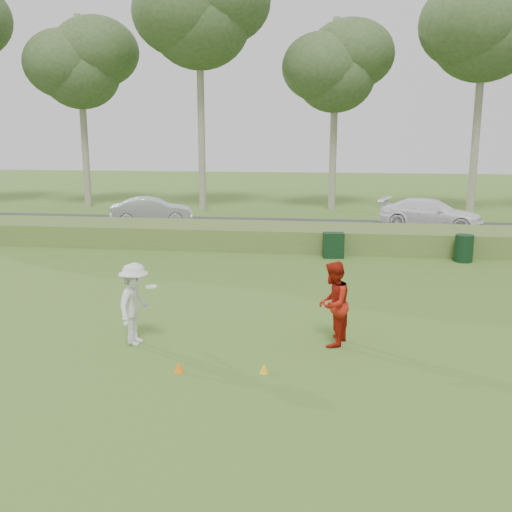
# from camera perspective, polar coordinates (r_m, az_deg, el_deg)

# --- Properties ---
(ground) EXTENTS (120.00, 120.00, 0.00)m
(ground) POSITION_cam_1_polar(r_m,az_deg,el_deg) (12.91, -2.47, -9.38)
(ground) COLOR #3D6622
(ground) RESTS_ON ground
(reed_strip) EXTENTS (80.00, 3.00, 0.90)m
(reed_strip) POSITION_cam_1_polar(r_m,az_deg,el_deg) (24.29, 2.59, 1.97)
(reed_strip) COLOR #4D6B2B
(reed_strip) RESTS_ON ground
(park_road) EXTENTS (80.00, 6.00, 0.06)m
(park_road) POSITION_cam_1_polar(r_m,az_deg,el_deg) (29.27, 3.50, 2.87)
(park_road) COLOR #2D2D2D
(park_road) RESTS_ON ground
(tree_2) EXTENTS (6.50, 6.50, 12.00)m
(tree_2) POSITION_cam_1_polar(r_m,az_deg,el_deg) (39.52, -17.19, 17.78)
(tree_2) COLOR gray
(tree_2) RESTS_ON ground
(tree_3) EXTENTS (7.80, 7.80, 15.50)m
(tree_3) POSITION_cam_1_polar(r_m,az_deg,el_deg) (36.41, -5.71, 22.95)
(tree_3) COLOR gray
(tree_3) RESTS_ON ground
(tree_4) EXTENTS (6.24, 6.24, 11.50)m
(tree_4) POSITION_cam_1_polar(r_m,az_deg,el_deg) (36.51, 7.94, 18.10)
(tree_4) COLOR gray
(tree_4) RESTS_ON ground
(tree_5) EXTENTS (7.28, 7.28, 14.00)m
(tree_5) POSITION_cam_1_polar(r_m,az_deg,el_deg) (35.65, 21.89, 20.58)
(tree_5) COLOR gray
(tree_5) RESTS_ON ground
(player_white) EXTENTS (0.94, 1.28, 1.89)m
(player_white) POSITION_cam_1_polar(r_m,az_deg,el_deg) (13.27, -12.02, -4.70)
(player_white) COLOR silver
(player_white) RESTS_ON ground
(player_red) EXTENTS (0.97, 1.11, 1.95)m
(player_red) POSITION_cam_1_polar(r_m,az_deg,el_deg) (13.02, 7.71, -4.76)
(player_red) COLOR #A81B0E
(player_red) RESTS_ON ground
(cone_orange) EXTENTS (0.21, 0.21, 0.23)m
(cone_orange) POSITION_cam_1_polar(r_m,az_deg,el_deg) (11.84, -7.71, -10.93)
(cone_orange) COLOR orange
(cone_orange) RESTS_ON ground
(cone_yellow) EXTENTS (0.19, 0.19, 0.21)m
(cone_yellow) POSITION_cam_1_polar(r_m,az_deg,el_deg) (11.70, 0.82, -11.15)
(cone_yellow) COLOR yellow
(cone_yellow) RESTS_ON ground
(utility_cabinet) EXTENTS (0.84, 0.59, 0.98)m
(utility_cabinet) POSITION_cam_1_polar(r_m,az_deg,el_deg) (22.31, 7.75, 1.07)
(utility_cabinet) COLOR black
(utility_cabinet) RESTS_ON ground
(trash_bin) EXTENTS (0.79, 0.79, 1.02)m
(trash_bin) POSITION_cam_1_polar(r_m,az_deg,el_deg) (22.81, 20.07, 0.73)
(trash_bin) COLOR black
(trash_bin) RESTS_ON ground
(car_mid) EXTENTS (4.48, 2.64, 1.39)m
(car_mid) POSITION_cam_1_polar(r_m,az_deg,el_deg) (30.60, -10.37, 4.48)
(car_mid) COLOR silver
(car_mid) RESTS_ON park_road
(car_right) EXTENTS (5.47, 3.58, 1.47)m
(car_right) POSITION_cam_1_polar(r_m,az_deg,el_deg) (30.03, 17.08, 4.07)
(car_right) COLOR white
(car_right) RESTS_ON park_road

